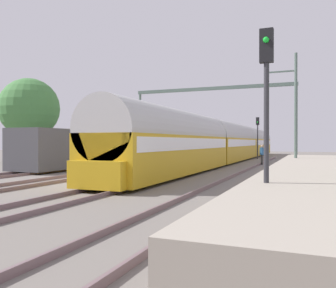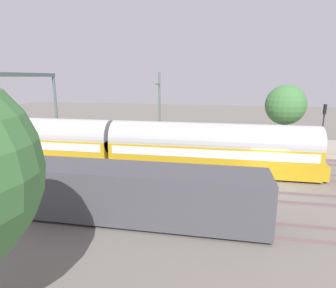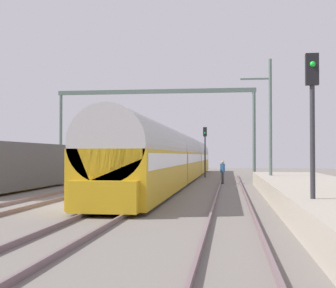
# 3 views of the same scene
# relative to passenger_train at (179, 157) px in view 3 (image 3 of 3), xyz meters

# --- Properties ---
(ground) EXTENTS (120.00, 120.00, 0.00)m
(ground) POSITION_rel_passenger_train_xyz_m (-2.17, -20.58, -1.97)
(ground) COLOR slate
(track_west) EXTENTS (1.52, 60.00, 0.16)m
(track_west) POSITION_rel_passenger_train_xyz_m (-4.34, -20.58, -1.89)
(track_west) COLOR #6E575B
(track_west) RESTS_ON ground
(track_east) EXTENTS (1.52, 60.00, 0.16)m
(track_east) POSITION_rel_passenger_train_xyz_m (0.00, -20.58, -1.89)
(track_east) COLOR #6E575B
(track_east) RESTS_ON ground
(track_far_east) EXTENTS (1.52, 60.00, 0.16)m
(track_far_east) POSITION_rel_passenger_train_xyz_m (4.34, -20.58, -1.89)
(track_far_east) COLOR #6E575B
(track_far_east) RESTS_ON ground
(platform) EXTENTS (4.40, 28.00, 0.90)m
(platform) POSITION_rel_passenger_train_xyz_m (8.15, -18.58, -1.52)
(platform) COLOR #A39989
(platform) RESTS_ON ground
(passenger_train) EXTENTS (2.93, 49.20, 3.82)m
(passenger_train) POSITION_rel_passenger_train_xyz_m (0.00, 0.00, 0.00)
(passenger_train) COLOR gold
(passenger_train) RESTS_ON ground
(freight_car) EXTENTS (2.80, 13.00, 2.70)m
(freight_car) POSITION_rel_passenger_train_xyz_m (-8.67, -13.11, -0.50)
(freight_car) COLOR #47474C
(freight_car) RESTS_ON ground
(person_crossing) EXTENTS (0.35, 0.45, 1.73)m
(person_crossing) POSITION_rel_passenger_train_xyz_m (3.76, -4.61, -0.94)
(person_crossing) COLOR #393939
(person_crossing) RESTS_ON ground
(railway_signal_near) EXTENTS (0.36, 0.30, 5.02)m
(railway_signal_near) POSITION_rel_passenger_train_xyz_m (6.59, -26.47, 1.24)
(railway_signal_near) COLOR #2D2D33
(railway_signal_near) RESTS_ON ground
(railway_signal_far) EXTENTS (0.36, 0.30, 4.85)m
(railway_signal_far) POSITION_rel_passenger_train_xyz_m (1.92, 6.13, 1.14)
(railway_signal_far) COLOR #2D2D33
(railway_signal_far) RESTS_ON ground
(catenary_gantry) EXTENTS (17.41, 0.28, 7.86)m
(catenary_gantry) POSITION_rel_passenger_train_xyz_m (-2.17, 0.80, 3.98)
(catenary_gantry) COLOR #556A61
(catenary_gantry) RESTS_ON ground
(catenary_pole_east_mid) EXTENTS (1.90, 0.20, 8.00)m
(catenary_pole_east_mid) POSITION_rel_passenger_train_xyz_m (6.69, -10.73, 2.18)
(catenary_pole_east_mid) COLOR #556A61
(catenary_pole_east_mid) RESTS_ON ground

